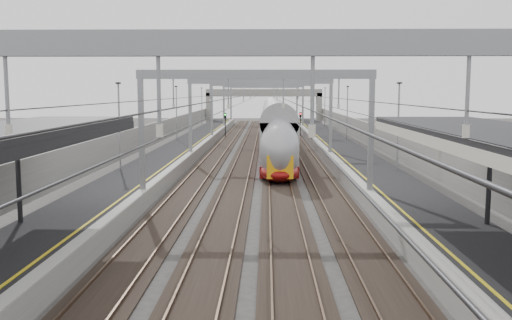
{
  "coord_description": "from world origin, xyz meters",
  "views": [
    {
      "loc": [
        0.62,
        -9.17,
        6.42
      ],
      "look_at": [
        0.0,
        22.52,
        2.61
      ],
      "focal_mm": 40.0,
      "sensor_mm": 36.0,
      "label": 1
    }
  ],
  "objects": [
    {
      "name": "overhead_line",
      "position": [
        0.0,
        51.62,
        6.14
      ],
      "size": [
        13.0,
        140.0,
        6.6
      ],
      "color": "gray",
      "rests_on": "platform_left"
    },
    {
      "name": "signal_green",
      "position": [
        -5.2,
        69.96,
        2.42
      ],
      "size": [
        0.32,
        0.32,
        3.48
      ],
      "color": "black",
      "rests_on": "ground"
    },
    {
      "name": "wall_left",
      "position": [
        -11.2,
        45.0,
        1.6
      ],
      "size": [
        0.3,
        120.0,
        3.2
      ],
      "primitive_type": "cube",
      "color": "gray",
      "rests_on": "ground"
    },
    {
      "name": "train",
      "position": [
        1.5,
        52.96,
        2.2
      ],
      "size": [
        2.85,
        51.9,
        4.5
      ],
      "color": "maroon",
      "rests_on": "ground"
    },
    {
      "name": "platform_right",
      "position": [
        8.0,
        45.0,
        0.5
      ],
      "size": [
        4.0,
        120.0,
        1.0
      ],
      "primitive_type": "cube",
      "color": "black",
      "rests_on": "ground"
    },
    {
      "name": "wall_right",
      "position": [
        11.2,
        45.0,
        1.6
      ],
      "size": [
        0.3,
        120.0,
        3.2
      ],
      "primitive_type": "cube",
      "color": "gray",
      "rests_on": "ground"
    },
    {
      "name": "signal_red_far",
      "position": [
        5.4,
        72.92,
        2.42
      ],
      "size": [
        0.32,
        0.32,
        3.48
      ],
      "color": "black",
      "rests_on": "ground"
    },
    {
      "name": "overbridge",
      "position": [
        0.0,
        100.0,
        5.31
      ],
      "size": [
        22.0,
        2.2,
        6.9
      ],
      "color": "gray",
      "rests_on": "ground"
    },
    {
      "name": "tracks",
      "position": [
        0.0,
        45.0,
        0.05
      ],
      "size": [
        11.4,
        140.0,
        0.2
      ],
      "color": "black",
      "rests_on": "ground"
    },
    {
      "name": "signal_red_near",
      "position": [
        3.2,
        68.42,
        2.42
      ],
      "size": [
        0.32,
        0.32,
        3.48
      ],
      "color": "black",
      "rests_on": "ground"
    },
    {
      "name": "platform_left",
      "position": [
        -8.0,
        45.0,
        0.5
      ],
      "size": [
        4.0,
        120.0,
        1.0
      ],
      "primitive_type": "cube",
      "color": "black",
      "rests_on": "ground"
    }
  ]
}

